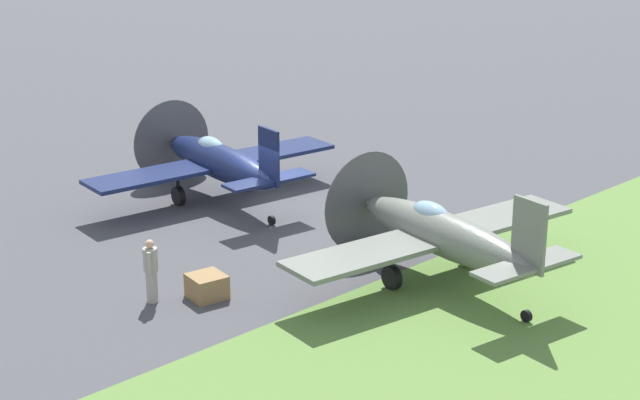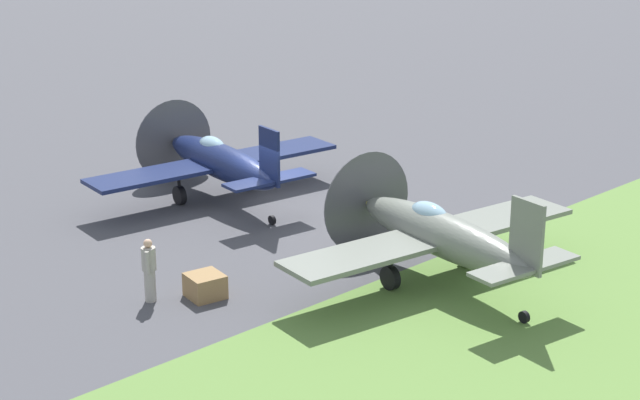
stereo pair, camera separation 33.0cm
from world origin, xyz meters
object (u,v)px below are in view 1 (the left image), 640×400
airplane_lead (218,161)px  airplane_wingman (440,233)px  ground_crew_chief (151,269)px  supply_crate (207,286)px

airplane_lead → airplane_wingman: (-0.11, -9.76, 0.03)m
airplane_wingman → ground_crew_chief: airplane_wingman is taller
airplane_lead → airplane_wingman: airplane_wingman is taller
airplane_wingman → supply_crate: airplane_wingman is taller
airplane_wingman → ground_crew_chief: (-6.48, 4.32, -0.49)m
ground_crew_chief → airplane_lead: bearing=-8.0°
airplane_lead → ground_crew_chief: bearing=-133.4°
ground_crew_chief → airplane_wingman: bearing=-81.3°
airplane_lead → supply_crate: airplane_lead is taller
airplane_wingman → supply_crate: (-5.28, 3.53, -1.08)m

